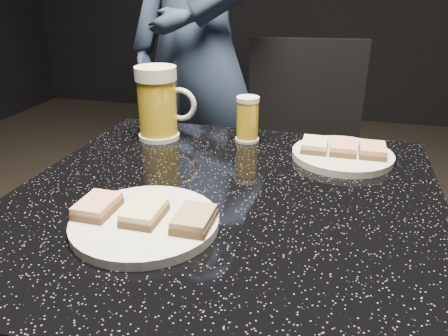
{
  "coord_description": "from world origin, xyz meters",
  "views": [
    {
      "loc": [
        0.16,
        -0.62,
        1.08
      ],
      "look_at": [
        0.0,
        0.0,
        0.8
      ],
      "focal_mm": 35.0,
      "sensor_mm": 36.0,
      "label": 1
    }
  ],
  "objects_px": {
    "table": "(224,311)",
    "beer_mug": "(159,103)",
    "chair": "(303,150)",
    "beer_tumbler": "(247,119)",
    "patron": "(198,47)",
    "plate_large": "(145,222)",
    "plate_small": "(342,155)"
  },
  "relations": [
    {
      "from": "plate_large",
      "to": "table",
      "type": "xyz_separation_m",
      "value": [
        0.08,
        0.12,
        -0.25
      ]
    },
    {
      "from": "plate_large",
      "to": "patron",
      "type": "bearing_deg",
      "value": 103.91
    },
    {
      "from": "beer_tumbler",
      "to": "chair",
      "type": "relative_size",
      "value": 0.11
    },
    {
      "from": "table",
      "to": "chair",
      "type": "relative_size",
      "value": 0.85
    },
    {
      "from": "table",
      "to": "beer_mug",
      "type": "relative_size",
      "value": 4.75
    },
    {
      "from": "beer_mug",
      "to": "beer_tumbler",
      "type": "xyz_separation_m",
      "value": [
        0.19,
        0.03,
        -0.03
      ]
    },
    {
      "from": "plate_large",
      "to": "beer_tumbler",
      "type": "distance_m",
      "value": 0.4
    },
    {
      "from": "patron",
      "to": "chair",
      "type": "bearing_deg",
      "value": 15.58
    },
    {
      "from": "plate_small",
      "to": "beer_mug",
      "type": "relative_size",
      "value": 1.24
    },
    {
      "from": "plate_large",
      "to": "patron",
      "type": "distance_m",
      "value": 1.1
    },
    {
      "from": "table",
      "to": "beer_mug",
      "type": "bearing_deg",
      "value": 131.48
    },
    {
      "from": "beer_tumbler",
      "to": "patron",
      "type": "bearing_deg",
      "value": 116.03
    },
    {
      "from": "patron",
      "to": "chair",
      "type": "distance_m",
      "value": 0.54
    },
    {
      "from": "beer_mug",
      "to": "beer_tumbler",
      "type": "height_order",
      "value": "beer_mug"
    },
    {
      "from": "chair",
      "to": "beer_tumbler",
      "type": "bearing_deg",
      "value": -97.47
    },
    {
      "from": "beer_tumbler",
      "to": "table",
      "type": "bearing_deg",
      "value": -85.91
    },
    {
      "from": "table",
      "to": "chair",
      "type": "distance_m",
      "value": 0.89
    },
    {
      "from": "plate_small",
      "to": "patron",
      "type": "relative_size",
      "value": 0.12
    },
    {
      "from": "plate_small",
      "to": "table",
      "type": "height_order",
      "value": "plate_small"
    },
    {
      "from": "plate_large",
      "to": "chair",
      "type": "relative_size",
      "value": 0.24
    },
    {
      "from": "patron",
      "to": "table",
      "type": "height_order",
      "value": "patron"
    },
    {
      "from": "plate_small",
      "to": "chair",
      "type": "bearing_deg",
      "value": 100.34
    },
    {
      "from": "beer_mug",
      "to": "chair",
      "type": "xyz_separation_m",
      "value": [
        0.27,
        0.65,
        -0.33
      ]
    },
    {
      "from": "patron",
      "to": "chair",
      "type": "height_order",
      "value": "patron"
    },
    {
      "from": "beer_tumbler",
      "to": "chair",
      "type": "distance_m",
      "value": 0.69
    },
    {
      "from": "beer_mug",
      "to": "beer_tumbler",
      "type": "distance_m",
      "value": 0.2
    },
    {
      "from": "beer_tumbler",
      "to": "plate_large",
      "type": "bearing_deg",
      "value": -99.45
    },
    {
      "from": "plate_large",
      "to": "chair",
      "type": "height_order",
      "value": "chair"
    },
    {
      "from": "beer_mug",
      "to": "chair",
      "type": "relative_size",
      "value": 0.18
    },
    {
      "from": "patron",
      "to": "chair",
      "type": "xyz_separation_m",
      "value": [
        0.41,
        -0.06,
        -0.34
      ]
    },
    {
      "from": "plate_small",
      "to": "beer_tumbler",
      "type": "relative_size",
      "value": 2.0
    },
    {
      "from": "plate_large",
      "to": "chair",
      "type": "xyz_separation_m",
      "value": [
        0.15,
        1.01,
        -0.26
      ]
    }
  ]
}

